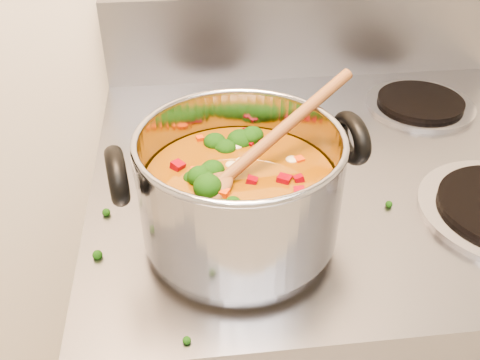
# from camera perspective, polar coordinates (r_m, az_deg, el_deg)

# --- Properties ---
(electric_range) EXTENTS (0.75, 0.68, 1.08)m
(electric_range) POSITION_cam_1_polar(r_m,az_deg,el_deg) (1.14, 8.35, -16.98)
(electric_range) COLOR gray
(electric_range) RESTS_ON ground
(stockpot) EXTENTS (0.30, 0.24, 0.15)m
(stockpot) POSITION_cam_1_polar(r_m,az_deg,el_deg) (0.63, 0.04, -0.88)
(stockpot) COLOR #98989F
(stockpot) RESTS_ON electric_range
(wooden_spoon) EXTENTS (0.23, 0.16, 0.10)m
(wooden_spoon) POSITION_cam_1_polar(r_m,az_deg,el_deg) (0.61, 0.83, 2.24)
(wooden_spoon) COLOR brown
(wooden_spoon) RESTS_ON stockpot
(cooktop_crumbs) EXTENTS (0.29, 0.26, 0.01)m
(cooktop_crumbs) POSITION_cam_1_polar(r_m,az_deg,el_deg) (0.75, 4.66, -1.24)
(cooktop_crumbs) COLOR black
(cooktop_crumbs) RESTS_ON electric_range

